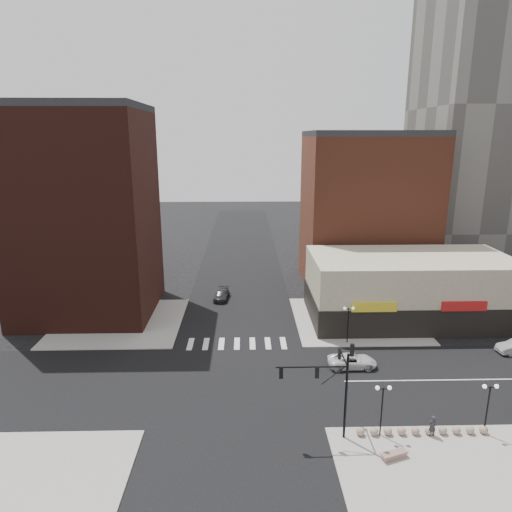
{
  "coord_description": "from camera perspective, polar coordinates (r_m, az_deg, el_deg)",
  "views": [
    {
      "loc": [
        0.86,
        -37.73,
        22.09
      ],
      "look_at": [
        1.9,
        4.24,
        11.0
      ],
      "focal_mm": 32.0,
      "sensor_mm": 36.0,
      "label": 1
    }
  ],
  "objects": [
    {
      "name": "pedestrian",
      "position": [
        38.9,
        21.17,
        -19.2
      ],
      "size": [
        0.7,
        0.53,
        1.71
      ],
      "primitive_type": "imported",
      "rotation": [
        0.0,
        0.0,
        3.36
      ],
      "color": "#29262B",
      "rests_on": "sidewalk_se"
    },
    {
      "name": "dark_sedan_north",
      "position": [
        63.84,
        -4.3,
        -4.88
      ],
      "size": [
        2.31,
        4.61,
        1.28
      ],
      "primitive_type": "imported",
      "rotation": [
        0.0,
        0.0,
        -0.12
      ],
      "color": "black",
      "rests_on": "ground"
    },
    {
      "name": "stone_bench",
      "position": [
        36.29,
        16.88,
        -22.71
      ],
      "size": [
        2.06,
        1.23,
        0.46
      ],
      "rotation": [
        0.0,
        0.0,
        0.34
      ],
      "color": "#85685C",
      "rests_on": "sidewalk_se"
    },
    {
      "name": "street_lamp_se_b",
      "position": [
        39.57,
        27.13,
        -15.35
      ],
      "size": [
        1.22,
        0.32,
        4.16
      ],
      "color": "black",
      "rests_on": "sidewalk_se"
    },
    {
      "name": "road_ew",
      "position": [
        43.72,
        -2.44,
        -15.55
      ],
      "size": [
        200.0,
        14.0,
        0.02
      ],
      "primitive_type": "cube",
      "color": "black",
      "rests_on": "ground"
    },
    {
      "name": "sidewalk_se",
      "position": [
        35.74,
        26.71,
        -25.08
      ],
      "size": [
        18.0,
        14.0,
        0.12
      ],
      "primitive_type": "cube",
      "color": "gray",
      "rests_on": "ground"
    },
    {
      "name": "building_ne_midrise",
      "position": [
        70.51,
        13.58,
        5.34
      ],
      "size": [
        18.0,
        15.0,
        22.0
      ],
      "primitive_type": "cube",
      "color": "brown",
      "rests_on": "ground"
    },
    {
      "name": "white_suv",
      "position": [
        46.96,
        11.94,
        -12.7
      ],
      "size": [
        4.79,
        2.28,
        1.32
      ],
      "primitive_type": "imported",
      "rotation": [
        0.0,
        0.0,
        1.59
      ],
      "color": "silver",
      "rests_on": "ground"
    },
    {
      "name": "sidewalk_ne",
      "position": [
        58.3,
        12.34,
        -7.77
      ],
      "size": [
        15.0,
        15.0,
        0.12
      ],
      "primitive_type": "cube",
      "color": "gray",
      "rests_on": "ground"
    },
    {
      "name": "building_nw_low",
      "position": [
        80.52,
        -25.47,
        1.82
      ],
      "size": [
        20.0,
        18.0,
        12.0
      ],
      "primitive_type": "cube",
      "color": "#391812",
      "rests_on": "ground"
    },
    {
      "name": "building_ne_row",
      "position": [
        59.49,
        18.52,
        -4.41
      ],
      "size": [
        24.2,
        12.2,
        8.0
      ],
      "color": "beige",
      "rests_on": "ground"
    },
    {
      "name": "traffic_signal",
      "position": [
        35.04,
        9.57,
        -14.69
      ],
      "size": [
        5.59,
        3.09,
        7.77
      ],
      "color": "black",
      "rests_on": "ground"
    },
    {
      "name": "street_lamp_ne",
      "position": [
        50.68,
        11.49,
        -7.29
      ],
      "size": [
        1.22,
        0.32,
        4.16
      ],
      "color": "black",
      "rests_on": "sidewalk_ne"
    },
    {
      "name": "bollard_row",
      "position": [
        39.13,
        20.06,
        -19.81
      ],
      "size": [
        10.09,
        0.64,
        0.64
      ],
      "color": "#88685E",
      "rests_on": "sidewalk_se"
    },
    {
      "name": "road_ns",
      "position": [
        43.72,
        -2.44,
        -15.55
      ],
      "size": [
        14.0,
        200.0,
        0.02
      ],
      "primitive_type": "cube",
      "color": "black",
      "rests_on": "ground"
    },
    {
      "name": "street_lamp_se_a",
      "position": [
        36.6,
        15.56,
        -16.71
      ],
      "size": [
        1.22,
        0.32,
        4.16
      ],
      "color": "black",
      "rests_on": "sidewalk_se"
    },
    {
      "name": "building_nw",
      "position": [
        60.4,
        -20.66,
        4.71
      ],
      "size": [
        16.0,
        15.0,
        25.0
      ],
      "primitive_type": "cube",
      "color": "#391812",
      "rests_on": "ground"
    },
    {
      "name": "ground",
      "position": [
        43.73,
        -2.44,
        -15.56
      ],
      "size": [
        240.0,
        240.0,
        0.0
      ],
      "primitive_type": "plane",
      "color": "black",
      "rests_on": "ground"
    },
    {
      "name": "sidewalk_nw",
      "position": [
        58.73,
        -16.62,
        -7.89
      ],
      "size": [
        15.0,
        15.0,
        0.12
      ],
      "primitive_type": "cube",
      "color": "gray",
      "rests_on": "ground"
    }
  ]
}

